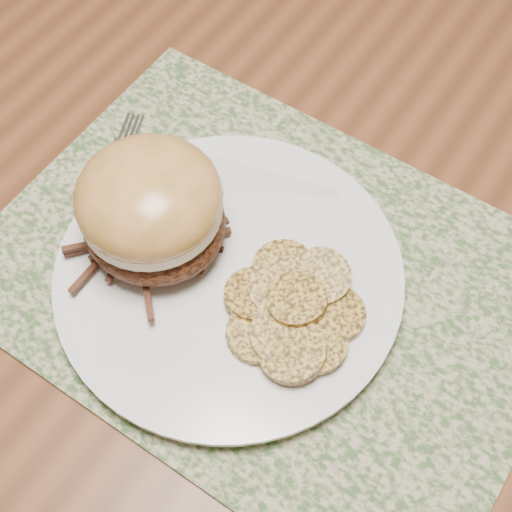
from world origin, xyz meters
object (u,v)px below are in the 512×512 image
(dining_table, at_px, (152,217))
(pork_sandwich, at_px, (151,208))
(fork, at_px, (108,187))
(dinner_plate, at_px, (229,276))

(dining_table, xyz_separation_m, pork_sandwich, (0.07, -0.06, 0.14))
(dining_table, distance_m, fork, 0.09)
(dinner_plate, xyz_separation_m, fork, (-0.14, 0.02, -0.01))
(pork_sandwich, xyz_separation_m, fork, (-0.07, 0.02, -0.06))
(fork, bearing_deg, pork_sandwich, -39.70)
(pork_sandwich, bearing_deg, dining_table, 147.24)
(dining_table, bearing_deg, pork_sandwich, -41.47)
(dining_table, relative_size, fork, 9.01)
(dinner_plate, height_order, fork, dinner_plate)
(dining_table, relative_size, dinner_plate, 5.77)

